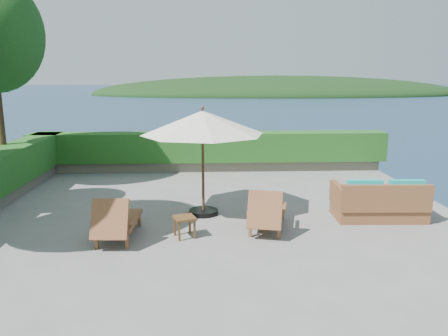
{
  "coord_description": "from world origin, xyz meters",
  "views": [
    {
      "loc": [
        -0.17,
        -9.56,
        3.3
      ],
      "look_at": [
        0.3,
        0.8,
        1.1
      ],
      "focal_mm": 35.0,
      "sensor_mm": 36.0,
      "label": 1
    }
  ],
  "objects_px": {
    "side_table": "(185,220)",
    "wicker_loveseat": "(380,203)",
    "patio_umbrella": "(203,124)",
    "lounge_right": "(267,212)",
    "lounge_left": "(117,220)"
  },
  "relations": [
    {
      "from": "side_table",
      "to": "wicker_loveseat",
      "type": "xyz_separation_m",
      "value": [
        4.5,
        0.98,
        0.03
      ]
    },
    {
      "from": "patio_umbrella",
      "to": "lounge_right",
      "type": "bearing_deg",
      "value": -40.39
    },
    {
      "from": "lounge_left",
      "to": "side_table",
      "type": "height_order",
      "value": "lounge_left"
    },
    {
      "from": "lounge_right",
      "to": "side_table",
      "type": "height_order",
      "value": "lounge_right"
    },
    {
      "from": "patio_umbrella",
      "to": "lounge_left",
      "type": "bearing_deg",
      "value": -137.89
    },
    {
      "from": "patio_umbrella",
      "to": "side_table",
      "type": "height_order",
      "value": "patio_umbrella"
    },
    {
      "from": "lounge_right",
      "to": "wicker_loveseat",
      "type": "height_order",
      "value": "wicker_loveseat"
    },
    {
      "from": "lounge_left",
      "to": "wicker_loveseat",
      "type": "bearing_deg",
      "value": 12.37
    },
    {
      "from": "lounge_right",
      "to": "side_table",
      "type": "bearing_deg",
      "value": -155.04
    },
    {
      "from": "side_table",
      "to": "lounge_right",
      "type": "bearing_deg",
      "value": 11.34
    },
    {
      "from": "patio_umbrella",
      "to": "lounge_right",
      "type": "distance_m",
      "value": 2.55
    },
    {
      "from": "wicker_loveseat",
      "to": "lounge_right",
      "type": "bearing_deg",
      "value": -165.06
    },
    {
      "from": "side_table",
      "to": "lounge_left",
      "type": "bearing_deg",
      "value": -177.3
    },
    {
      "from": "patio_umbrella",
      "to": "wicker_loveseat",
      "type": "relative_size",
      "value": 1.57
    },
    {
      "from": "lounge_right",
      "to": "side_table",
      "type": "relative_size",
      "value": 3.44
    }
  ]
}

